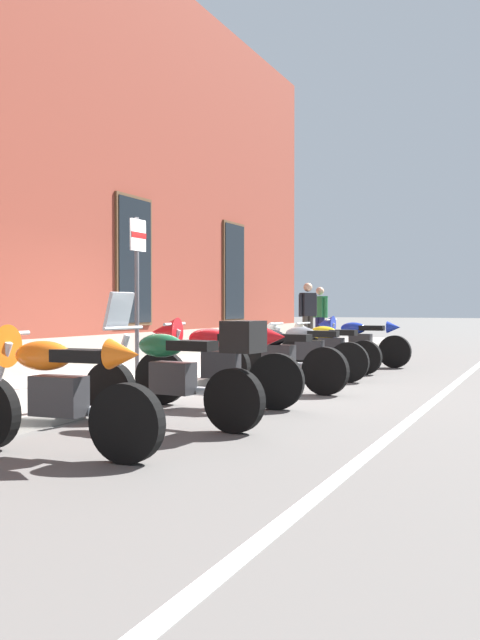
{
  "coord_description": "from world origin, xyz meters",
  "views": [
    {
      "loc": [
        -8.89,
        -4.55,
        1.2
      ],
      "look_at": [
        0.47,
        -0.27,
        1.01
      ],
      "focal_mm": 38.27,
      "sensor_mm": 36.0,
      "label": 1
    }
  ],
  "objects_px": {
    "pedestrian_dark_jacket": "(308,312)",
    "pedestrian_striped_shirt": "(320,314)",
    "motorcycle_green_touring": "(179,371)",
    "motorcycle_yellow_naked": "(328,347)",
    "motorcycle_red_sport": "(211,359)",
    "motorcycle_black_naked": "(274,358)",
    "motorcycle_grey_naked": "(306,351)",
    "parking_sign": "(137,275)",
    "motorcycle_blue_sport": "(354,339)",
    "motorcycle_orange_sport": "(46,385)"
  },
  "relations": [
    {
      "from": "pedestrian_dark_jacket",
      "to": "pedestrian_striped_shirt",
      "type": "bearing_deg",
      "value": -2.53
    },
    {
      "from": "motorcycle_red_sport",
      "to": "motorcycle_blue_sport",
      "type": "bearing_deg",
      "value": -0.9
    },
    {
      "from": "motorcycle_yellow_naked",
      "to": "parking_sign",
      "type": "distance_m",
      "value": 4.33
    },
    {
      "from": "pedestrian_dark_jacket",
      "to": "pedestrian_striped_shirt",
      "type": "xyz_separation_m",
      "value": [
        0.87,
        -0.04,
        -0.05
      ]
    },
    {
      "from": "pedestrian_dark_jacket",
      "to": "pedestrian_striped_shirt",
      "type": "height_order",
      "value": "pedestrian_dark_jacket"
    },
    {
      "from": "motorcycle_red_sport",
      "to": "motorcycle_yellow_naked",
      "type": "height_order",
      "value": "motorcycle_red_sport"
    },
    {
      "from": "pedestrian_striped_shirt",
      "to": "motorcycle_orange_sport",
      "type": "bearing_deg",
      "value": -171.9
    },
    {
      "from": "motorcycle_black_naked",
      "to": "pedestrian_dark_jacket",
      "type": "bearing_deg",
      "value": 15.3
    },
    {
      "from": "motorcycle_orange_sport",
      "to": "motorcycle_blue_sport",
      "type": "relative_size",
      "value": 0.93
    },
    {
      "from": "motorcycle_blue_sport",
      "to": "motorcycle_red_sport",
      "type": "bearing_deg",
      "value": 179.1
    },
    {
      "from": "motorcycle_green_touring",
      "to": "motorcycle_yellow_naked",
      "type": "xyz_separation_m",
      "value": [
        6.04,
        0.32,
        -0.1
      ]
    },
    {
      "from": "motorcycle_green_touring",
      "to": "motorcycle_yellow_naked",
      "type": "relative_size",
      "value": 1.08
    },
    {
      "from": "motorcycle_yellow_naked",
      "to": "pedestrian_striped_shirt",
      "type": "distance_m",
      "value": 5.6
    },
    {
      "from": "motorcycle_red_sport",
      "to": "motorcycle_black_naked",
      "type": "distance_m",
      "value": 1.67
    },
    {
      "from": "motorcycle_orange_sport",
      "to": "pedestrian_striped_shirt",
      "type": "height_order",
      "value": "pedestrian_striped_shirt"
    },
    {
      "from": "motorcycle_red_sport",
      "to": "parking_sign",
      "type": "height_order",
      "value": "parking_sign"
    },
    {
      "from": "motorcycle_yellow_naked",
      "to": "pedestrian_striped_shirt",
      "type": "relative_size",
      "value": 1.25
    },
    {
      "from": "motorcycle_yellow_naked",
      "to": "parking_sign",
      "type": "height_order",
      "value": "parking_sign"
    },
    {
      "from": "motorcycle_blue_sport",
      "to": "parking_sign",
      "type": "bearing_deg",
      "value": 162.99
    },
    {
      "from": "motorcycle_grey_naked",
      "to": "parking_sign",
      "type": "xyz_separation_m",
      "value": [
        -2.44,
        1.65,
        1.17
      ]
    },
    {
      "from": "motorcycle_black_naked",
      "to": "motorcycle_grey_naked",
      "type": "relative_size",
      "value": 1.07
    },
    {
      "from": "motorcycle_blue_sport",
      "to": "pedestrian_striped_shirt",
      "type": "bearing_deg",
      "value": 27.37
    },
    {
      "from": "motorcycle_orange_sport",
      "to": "motorcycle_grey_naked",
      "type": "xyz_separation_m",
      "value": [
        6.19,
        -0.07,
        -0.1
      ]
    },
    {
      "from": "parking_sign",
      "to": "pedestrian_striped_shirt",
      "type": "bearing_deg",
      "value": 1.62
    },
    {
      "from": "motorcycle_orange_sport",
      "to": "motorcycle_green_touring",
      "type": "height_order",
      "value": "motorcycle_green_touring"
    },
    {
      "from": "pedestrian_dark_jacket",
      "to": "motorcycle_yellow_naked",
      "type": "bearing_deg",
      "value": -156.79
    },
    {
      "from": "motorcycle_black_naked",
      "to": "motorcycle_yellow_naked",
      "type": "xyz_separation_m",
      "value": [
        2.99,
        0.14,
        -0.01
      ]
    },
    {
      "from": "motorcycle_orange_sport",
      "to": "pedestrian_striped_shirt",
      "type": "relative_size",
      "value": 1.26
    },
    {
      "from": "motorcycle_grey_naked",
      "to": "pedestrian_striped_shirt",
      "type": "xyz_separation_m",
      "value": [
        6.68,
        1.9,
        0.56
      ]
    },
    {
      "from": "pedestrian_striped_shirt",
      "to": "motorcycle_black_naked",
      "type": "bearing_deg",
      "value": -166.51
    },
    {
      "from": "motorcycle_yellow_naked",
      "to": "motorcycle_blue_sport",
      "type": "distance_m",
      "value": 1.56
    },
    {
      "from": "motorcycle_green_touring",
      "to": "motorcycle_grey_naked",
      "type": "distance_m",
      "value": 4.62
    },
    {
      "from": "motorcycle_red_sport",
      "to": "motorcycle_yellow_naked",
      "type": "distance_m",
      "value": 4.65
    },
    {
      "from": "motorcycle_grey_naked",
      "to": "pedestrian_striped_shirt",
      "type": "bearing_deg",
      "value": 15.92
    },
    {
      "from": "motorcycle_grey_naked",
      "to": "pedestrian_striped_shirt",
      "type": "relative_size",
      "value": 1.3
    },
    {
      "from": "motorcycle_green_touring",
      "to": "pedestrian_dark_jacket",
      "type": "height_order",
      "value": "pedestrian_dark_jacket"
    },
    {
      "from": "motorcycle_grey_naked",
      "to": "motorcycle_yellow_naked",
      "type": "xyz_separation_m",
      "value": [
        1.42,
        0.06,
        -0.01
      ]
    },
    {
      "from": "motorcycle_black_naked",
      "to": "pedestrian_striped_shirt",
      "type": "xyz_separation_m",
      "value": [
        8.24,
        1.98,
        0.55
      ]
    },
    {
      "from": "motorcycle_red_sport",
      "to": "motorcycle_black_naked",
      "type": "relative_size",
      "value": 0.98
    },
    {
      "from": "motorcycle_green_touring",
      "to": "motorcycle_grey_naked",
      "type": "xyz_separation_m",
      "value": [
        4.62,
        0.26,
        -0.09
      ]
    },
    {
      "from": "motorcycle_grey_naked",
      "to": "motorcycle_blue_sport",
      "type": "distance_m",
      "value": 2.98
    },
    {
      "from": "motorcycle_red_sport",
      "to": "motorcycle_grey_naked",
      "type": "xyz_separation_m",
      "value": [
        3.22,
        -0.09,
        -0.1
      ]
    },
    {
      "from": "motorcycle_red_sport",
      "to": "motorcycle_blue_sport",
      "type": "xyz_separation_m",
      "value": [
        6.2,
        -0.1,
        -0.02
      ]
    },
    {
      "from": "motorcycle_blue_sport",
      "to": "pedestrian_dark_jacket",
      "type": "xyz_separation_m",
      "value": [
        2.83,
        1.95,
        0.53
      ]
    },
    {
      "from": "motorcycle_green_touring",
      "to": "motorcycle_black_naked",
      "type": "xyz_separation_m",
      "value": [
        3.05,
        0.19,
        -0.09
      ]
    },
    {
      "from": "motorcycle_grey_naked",
      "to": "pedestrian_dark_jacket",
      "type": "height_order",
      "value": "pedestrian_dark_jacket"
    },
    {
      "from": "motorcycle_grey_naked",
      "to": "motorcycle_blue_sport",
      "type": "xyz_separation_m",
      "value": [
        2.98,
        -0.01,
        0.08
      ]
    },
    {
      "from": "motorcycle_green_touring",
      "to": "motorcycle_red_sport",
      "type": "height_order",
      "value": "motorcycle_green_touring"
    },
    {
      "from": "pedestrian_dark_jacket",
      "to": "motorcycle_orange_sport",
      "type": "bearing_deg",
      "value": -171.14
    },
    {
      "from": "motorcycle_orange_sport",
      "to": "pedestrian_dark_jacket",
      "type": "height_order",
      "value": "pedestrian_dark_jacket"
    }
  ]
}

